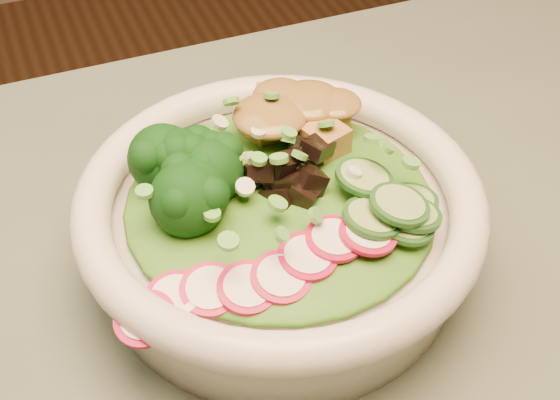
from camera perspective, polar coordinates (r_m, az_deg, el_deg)
name	(u,v)px	position (r m, az deg, el deg)	size (l,w,h in m)	color
salad_bowl	(280,223)	(0.45, 0.00, -1.68)	(0.23, 0.23, 0.06)	silver
lettuce_bed	(280,199)	(0.44, 0.00, 0.10)	(0.18, 0.18, 0.02)	#2F6816
broccoli_florets	(182,179)	(0.43, -7.16, 1.52)	(0.07, 0.06, 0.04)	black
radish_slices	(277,272)	(0.40, -0.21, -5.29)	(0.10, 0.03, 0.02)	#AF0D35
cucumber_slices	(382,192)	(0.43, 7.47, 0.57)	(0.06, 0.06, 0.03)	#8FAF61
mushroom_heap	(281,171)	(0.44, 0.10, 2.11)	(0.06, 0.06, 0.03)	black
tofu_cubes	(289,126)	(0.47, 0.64, 5.43)	(0.08, 0.05, 0.03)	#AA8738
peanut_sauce	(289,111)	(0.47, 0.65, 6.53)	(0.06, 0.05, 0.01)	brown
scallion_garnish	(280,172)	(0.42, 0.00, 2.07)	(0.17, 0.17, 0.02)	#58AB3C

